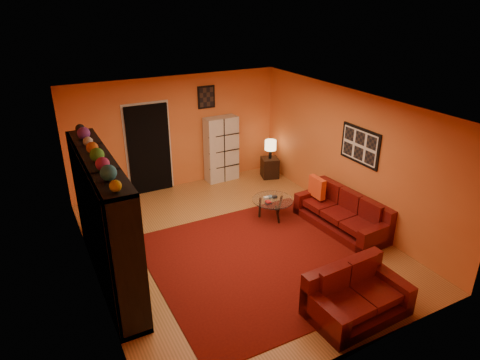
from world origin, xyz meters
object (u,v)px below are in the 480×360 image
entertainment_unit (105,221)px  side_table (270,168)px  coffee_table (273,201)px  table_lamp (270,146)px  tv (107,222)px  storage_cabinet (221,149)px  loveseat (354,295)px  bowl_chair (119,214)px  sofa (344,214)px

entertainment_unit → side_table: size_ratio=6.00×
entertainment_unit → coffee_table: bearing=8.8°
entertainment_unit → table_lamp: 5.03m
tv → table_lamp: 4.94m
storage_cabinet → side_table: 1.32m
storage_cabinet → side_table: size_ratio=3.17×
side_table → loveseat: bearing=-107.5°
bowl_chair → coffee_table: bearing=-19.1°
loveseat → table_lamp: (1.51, 4.80, 0.54)m
sofa → coffee_table: bearing=133.3°
tv → bowl_chair: 1.63m
bowl_chair → table_lamp: bearing=12.4°
storage_cabinet → bowl_chair: 3.12m
loveseat → storage_cabinet: 5.26m
tv → loveseat: 3.87m
bowl_chair → storage_cabinet: bearing=24.6°
entertainment_unit → tv: (0.05, 0.09, -0.07)m
sofa → coffee_table: size_ratio=2.39×
coffee_table → loveseat: bearing=-98.6°
loveseat → side_table: bearing=-20.2°
tv → bowl_chair: tv is taller
loveseat → coffee_table: size_ratio=1.75×
sofa → storage_cabinet: (-1.11, 3.25, 0.50)m
entertainment_unit → bowl_chair: bearing=72.0°
sofa → side_table: size_ratio=4.00×
bowl_chair → side_table: (3.94, 0.86, -0.08)m
entertainment_unit → sofa: (4.41, -0.45, -0.76)m
entertainment_unit → storage_cabinet: entertainment_unit is taller
sofa → bowl_chair: 4.38m
tv → storage_cabinet: storage_cabinet is taller
coffee_table → storage_cabinet: (-0.06, 2.28, 0.41)m
storage_cabinet → side_table: (1.13, -0.42, -0.54)m
tv → loveseat: bearing=-131.2°
sofa → entertainment_unit: bearing=170.3°
tv → table_lamp: tv is taller
sofa → coffee_table: (-1.05, 0.97, 0.09)m
tv → table_lamp: (4.38, 2.29, -0.16)m
side_table → bowl_chair: bearing=-167.6°
loveseat → coffee_table: loveseat is taller
entertainment_unit → sofa: 4.49m
tv → side_table: bearing=-62.4°
loveseat → storage_cabinet: storage_cabinet is taller
sofa → side_table: 2.83m
sofa → loveseat: size_ratio=1.37×
coffee_table → storage_cabinet: size_ratio=0.53×
table_lamp → sofa: bearing=-90.4°
coffee_table → storage_cabinet: bearing=91.6°
side_table → table_lamp: table_lamp is taller
entertainment_unit → storage_cabinet: 4.33m
sofa → table_lamp: bearing=85.7°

